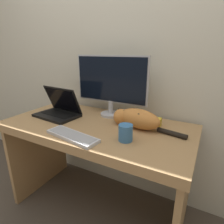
{
  "coord_description": "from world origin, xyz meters",
  "views": [
    {
      "loc": [
        0.71,
        -0.73,
        1.3
      ],
      "look_at": [
        0.15,
        0.31,
        0.9
      ],
      "focal_mm": 30.0,
      "sensor_mm": 36.0,
      "label": 1
    }
  ],
  "objects_px": {
    "monitor": "(111,83)",
    "laptop": "(59,110)",
    "cat": "(137,118)",
    "coffee_mug": "(126,133)",
    "external_keyboard": "(72,136)"
  },
  "relations": [
    {
      "from": "laptop",
      "to": "coffee_mug",
      "type": "height_order",
      "value": "laptop"
    },
    {
      "from": "cat",
      "to": "laptop",
      "type": "bearing_deg",
      "value": -162.62
    },
    {
      "from": "monitor",
      "to": "laptop",
      "type": "height_order",
      "value": "monitor"
    },
    {
      "from": "cat",
      "to": "coffee_mug",
      "type": "relative_size",
      "value": 5.16
    },
    {
      "from": "monitor",
      "to": "cat",
      "type": "distance_m",
      "value": 0.37
    },
    {
      "from": "external_keyboard",
      "to": "coffee_mug",
      "type": "xyz_separation_m",
      "value": [
        0.31,
        0.12,
        0.04
      ]
    },
    {
      "from": "laptop",
      "to": "external_keyboard",
      "type": "height_order",
      "value": "laptop"
    },
    {
      "from": "cat",
      "to": "external_keyboard",
      "type": "bearing_deg",
      "value": -119.52
    },
    {
      "from": "monitor",
      "to": "cat",
      "type": "xyz_separation_m",
      "value": [
        0.28,
        -0.14,
        -0.2
      ]
    },
    {
      "from": "external_keyboard",
      "to": "coffee_mug",
      "type": "distance_m",
      "value": 0.33
    },
    {
      "from": "laptop",
      "to": "coffee_mug",
      "type": "relative_size",
      "value": 3.62
    },
    {
      "from": "monitor",
      "to": "coffee_mug",
      "type": "distance_m",
      "value": 0.52
    },
    {
      "from": "external_keyboard",
      "to": "cat",
      "type": "bearing_deg",
      "value": 58.54
    },
    {
      "from": "monitor",
      "to": "coffee_mug",
      "type": "height_order",
      "value": "monitor"
    },
    {
      "from": "coffee_mug",
      "to": "cat",
      "type": "bearing_deg",
      "value": 94.51
    }
  ]
}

